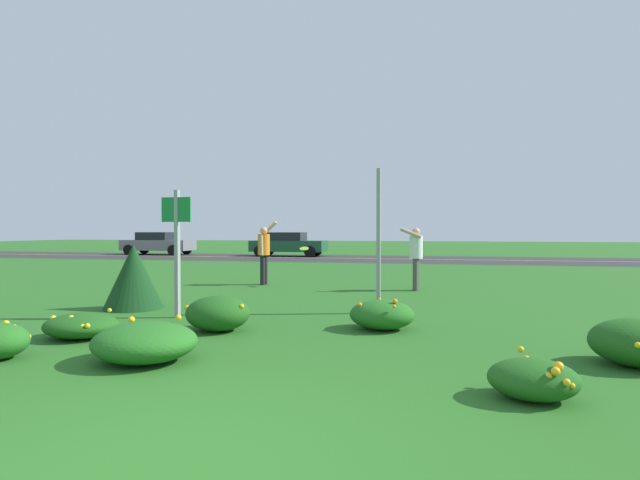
{
  "coord_description": "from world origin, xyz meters",
  "views": [
    {
      "loc": [
        1.72,
        -2.91,
        1.56
      ],
      "look_at": [
        -1.04,
        9.15,
        1.33
      ],
      "focal_mm": 28.68,
      "sensor_mm": 36.0,
      "label": 1
    }
  ],
  "objects_px": {
    "car_gray_leftmost": "(158,243)",
    "car_dark_green_center_left": "(288,244)",
    "frisbee_lime": "(304,249)",
    "person_catcher_white_shirt": "(416,253)",
    "sign_post_near_path": "(177,240)",
    "sign_post_by_roadside": "(379,241)",
    "person_thrower_orange_shirt": "(264,250)"
  },
  "relations": [
    {
      "from": "sign_post_near_path",
      "to": "person_thrower_orange_shirt",
      "type": "distance_m",
      "value": 5.66
    },
    {
      "from": "sign_post_by_roadside",
      "to": "car_gray_leftmost",
      "type": "height_order",
      "value": "sign_post_by_roadside"
    },
    {
      "from": "car_gray_leftmost",
      "to": "car_dark_green_center_left",
      "type": "xyz_separation_m",
      "value": [
        8.78,
        0.0,
        0.0
      ]
    },
    {
      "from": "person_catcher_white_shirt",
      "to": "car_gray_leftmost",
      "type": "relative_size",
      "value": 0.36
    },
    {
      "from": "sign_post_by_roadside",
      "to": "person_thrower_orange_shirt",
      "type": "relative_size",
      "value": 1.48
    },
    {
      "from": "sign_post_near_path",
      "to": "frisbee_lime",
      "type": "xyz_separation_m",
      "value": [
        0.92,
        5.44,
        -0.34
      ]
    },
    {
      "from": "sign_post_near_path",
      "to": "car_dark_green_center_left",
      "type": "bearing_deg",
      "value": 101.25
    },
    {
      "from": "sign_post_by_roadside",
      "to": "car_dark_green_center_left",
      "type": "relative_size",
      "value": 0.61
    },
    {
      "from": "sign_post_near_path",
      "to": "car_gray_leftmost",
      "type": "relative_size",
      "value": 0.51
    },
    {
      "from": "car_dark_green_center_left",
      "to": "frisbee_lime",
      "type": "bearing_deg",
      "value": -72.04
    },
    {
      "from": "person_catcher_white_shirt",
      "to": "car_dark_green_center_left",
      "type": "bearing_deg",
      "value": 116.89
    },
    {
      "from": "sign_post_near_path",
      "to": "person_thrower_orange_shirt",
      "type": "relative_size",
      "value": 1.24
    },
    {
      "from": "person_thrower_orange_shirt",
      "to": "car_dark_green_center_left",
      "type": "height_order",
      "value": "person_thrower_orange_shirt"
    },
    {
      "from": "frisbee_lime",
      "to": "car_dark_green_center_left",
      "type": "xyz_separation_m",
      "value": [
        -5.19,
        16.01,
        -0.32
      ]
    },
    {
      "from": "sign_post_by_roadside",
      "to": "car_gray_leftmost",
      "type": "relative_size",
      "value": 0.61
    },
    {
      "from": "sign_post_near_path",
      "to": "car_gray_leftmost",
      "type": "bearing_deg",
      "value": 121.3
    },
    {
      "from": "sign_post_near_path",
      "to": "frisbee_lime",
      "type": "distance_m",
      "value": 5.53
    },
    {
      "from": "person_thrower_orange_shirt",
      "to": "person_catcher_white_shirt",
      "type": "distance_m",
      "value": 4.35
    },
    {
      "from": "person_catcher_white_shirt",
      "to": "car_gray_leftmost",
      "type": "bearing_deg",
      "value": 136.28
    },
    {
      "from": "sign_post_by_roadside",
      "to": "person_thrower_orange_shirt",
      "type": "distance_m",
      "value": 5.79
    },
    {
      "from": "person_thrower_orange_shirt",
      "to": "car_dark_green_center_left",
      "type": "distance_m",
      "value": 16.29
    },
    {
      "from": "person_catcher_white_shirt",
      "to": "frisbee_lime",
      "type": "relative_size",
      "value": 6.4
    },
    {
      "from": "sign_post_by_roadside",
      "to": "car_dark_green_center_left",
      "type": "distance_m",
      "value": 21.61
    },
    {
      "from": "sign_post_near_path",
      "to": "car_gray_leftmost",
      "type": "distance_m",
      "value": 25.11
    },
    {
      "from": "frisbee_lime",
      "to": "person_thrower_orange_shirt",
      "type": "bearing_deg",
      "value": 170.83
    },
    {
      "from": "person_catcher_white_shirt",
      "to": "sign_post_by_roadside",
      "type": "bearing_deg",
      "value": -97.91
    },
    {
      "from": "sign_post_near_path",
      "to": "car_dark_green_center_left",
      "type": "distance_m",
      "value": 21.88
    },
    {
      "from": "person_thrower_orange_shirt",
      "to": "car_gray_leftmost",
      "type": "height_order",
      "value": "person_thrower_orange_shirt"
    },
    {
      "from": "car_gray_leftmost",
      "to": "sign_post_near_path",
      "type": "bearing_deg",
      "value": -58.7
    },
    {
      "from": "person_thrower_orange_shirt",
      "to": "person_catcher_white_shirt",
      "type": "relative_size",
      "value": 1.12
    },
    {
      "from": "sign_post_by_roadside",
      "to": "person_catcher_white_shirt",
      "type": "height_order",
      "value": "sign_post_by_roadside"
    },
    {
      "from": "frisbee_lime",
      "to": "car_dark_green_center_left",
      "type": "height_order",
      "value": "car_dark_green_center_left"
    }
  ]
}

